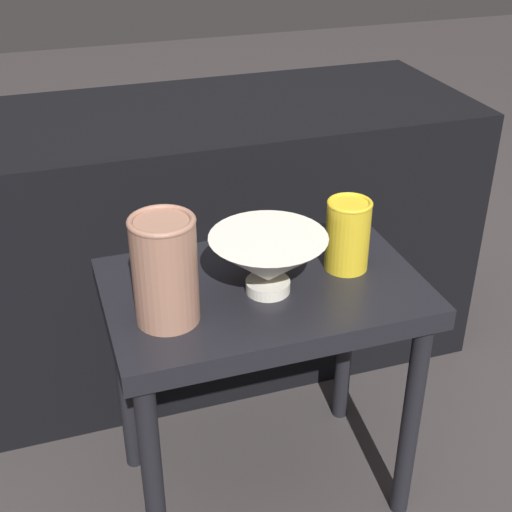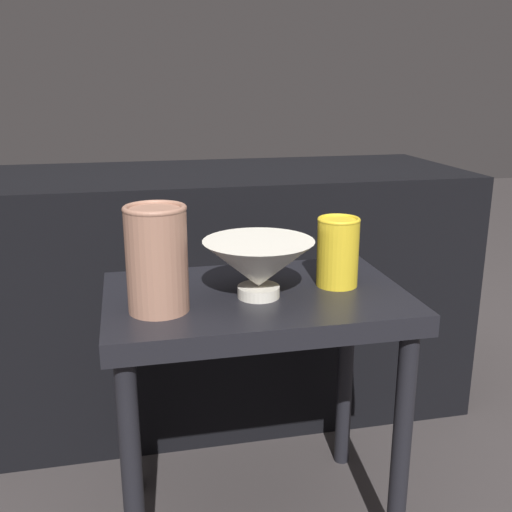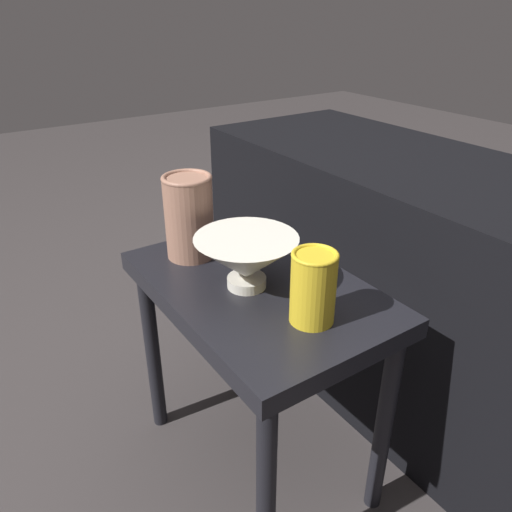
# 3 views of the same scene
# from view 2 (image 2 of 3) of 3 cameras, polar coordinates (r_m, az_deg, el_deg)

# --- Properties ---
(table) EXTENTS (0.57, 0.37, 0.51)m
(table) POSITION_cam_2_polar(r_m,az_deg,el_deg) (1.17, -0.04, -7.03)
(table) COLOR black
(table) RESTS_ON ground_plane
(couch_backdrop) EXTENTS (1.33, 0.50, 0.67)m
(couch_backdrop) POSITION_cam_2_polar(r_m,az_deg,el_deg) (1.68, -3.84, -3.25)
(couch_backdrop) COLOR black
(couch_backdrop) RESTS_ON ground_plane
(bowl) EXTENTS (0.20, 0.20, 0.11)m
(bowl) POSITION_cam_2_polar(r_m,az_deg,el_deg) (1.09, 0.05, -0.84)
(bowl) COLOR silver
(bowl) RESTS_ON table
(vase_textured_left) EXTENTS (0.11, 0.11, 0.19)m
(vase_textured_left) POSITION_cam_2_polar(r_m,az_deg,el_deg) (1.03, -9.42, -0.15)
(vase_textured_left) COLOR #996B56
(vase_textured_left) RESTS_ON table
(vase_colorful_right) EXTENTS (0.08, 0.08, 0.14)m
(vase_colorful_right) POSITION_cam_2_polar(r_m,az_deg,el_deg) (1.17, 7.79, 0.49)
(vase_colorful_right) COLOR gold
(vase_colorful_right) RESTS_ON table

